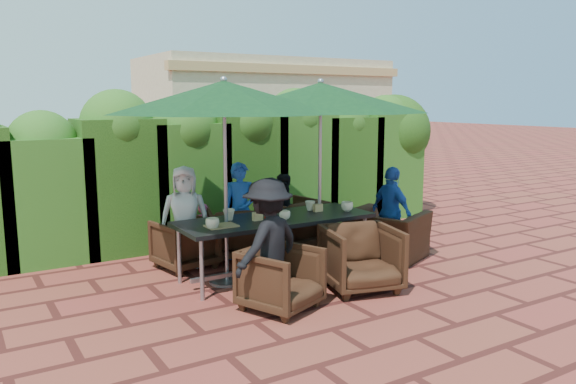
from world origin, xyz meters
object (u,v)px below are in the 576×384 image
chair_far_mid (235,230)px  umbrella_left (224,98)px  umbrella_right (321,98)px  chair_far_left (185,241)px  dining_table (275,223)px  chair_near_left (281,276)px  chair_near_right (361,255)px  chair_end_right (386,227)px  chair_far_right (292,221)px

chair_far_mid → umbrella_left: bearing=76.8°
umbrella_right → chair_far_left: (-1.55, 0.86, -1.85)m
umbrella_right → chair_far_left: umbrella_right is taller
dining_table → chair_near_left: dining_table is taller
umbrella_left → chair_far_mid: umbrella_left is taller
chair_far_mid → chair_near_right: chair_near_right is taller
dining_table → chair_far_mid: size_ratio=3.11×
chair_far_left → chair_near_left: chair_near_left is taller
chair_far_left → chair_near_right: bearing=117.0°
umbrella_left → chair_end_right: umbrella_left is taller
chair_far_mid → chair_near_left: bearing=95.5°
chair_near_left → chair_near_right: chair_near_right is taller
chair_far_right → chair_near_right: size_ratio=0.99×
chair_far_left → chair_near_right: size_ratio=0.87×
umbrella_left → dining_table: bearing=-7.0°
chair_near_left → dining_table: bearing=40.0°
umbrella_right → chair_near_right: umbrella_right is taller
chair_near_left → chair_near_right: size_ratio=0.89×
chair_near_right → chair_end_right: (1.15, 0.89, 0.03)m
chair_near_left → chair_near_right: bearing=-20.0°
chair_end_right → chair_far_left: bearing=45.8°
chair_far_right → umbrella_right: bearing=70.0°
chair_near_right → chair_near_left: bearing=-162.7°
chair_end_right → umbrella_right: bearing=59.5°
umbrella_left → chair_end_right: bearing=-3.9°
umbrella_right → chair_far_left: bearing=150.9°
chair_end_right → dining_table: bearing=64.2°
umbrella_right → chair_near_left: umbrella_right is taller
chair_near_right → chair_far_right: bearing=96.1°
dining_table → chair_far_left: dining_table is taller
dining_table → chair_near_right: size_ratio=2.99×
chair_near_left → umbrella_right: bearing=18.5°
chair_far_right → chair_end_right: bearing=118.3°
chair_far_left → chair_end_right: (2.59, -1.00, 0.08)m
chair_far_left → chair_far_right: bearing=173.4°
chair_far_left → chair_near_right: chair_near_right is taller
chair_far_right → chair_near_left: size_ratio=1.12×
chair_far_mid → chair_near_right: (0.66, -1.97, 0.02)m
dining_table → umbrella_left: size_ratio=0.90×
umbrella_right → chair_end_right: umbrella_right is taller
dining_table → chair_near_right: bearing=-58.6°
chair_far_right → chair_near_left: chair_far_right is taller
dining_table → chair_end_right: (1.74, -0.08, -0.23)m
dining_table → chair_far_mid: 1.05m
chair_near_left → chair_end_right: chair_end_right is taller
chair_far_right → chair_near_right: (-0.30, -2.00, 0.00)m
chair_far_mid → umbrella_right: bearing=147.1°
chair_near_right → chair_end_right: 1.45m
umbrella_right → chair_far_left: size_ratio=3.75×
chair_far_left → dining_table: bearing=122.4°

